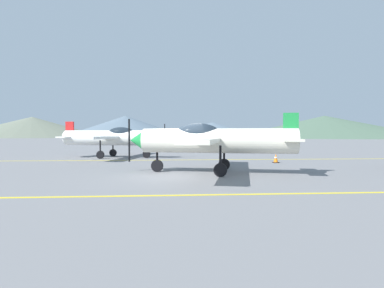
% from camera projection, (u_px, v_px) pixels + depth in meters
% --- Properties ---
extents(ground_plane, '(400.00, 400.00, 0.00)m').
position_uv_depth(ground_plane, '(176.00, 175.00, 13.68)').
color(ground_plane, slate).
extents(apron_line_near, '(80.00, 0.16, 0.01)m').
position_uv_depth(apron_line_near, '(179.00, 195.00, 9.25)').
color(apron_line_near, yellow).
rests_on(apron_line_near, ground_plane).
extents(apron_line_far, '(80.00, 0.16, 0.01)m').
position_uv_depth(apron_line_far, '(174.00, 160.00, 21.50)').
color(apron_line_far, yellow).
rests_on(apron_line_far, ground_plane).
extents(airplane_near, '(8.26, 9.38, 2.82)m').
position_uv_depth(airplane_near, '(211.00, 140.00, 14.38)').
color(airplane_near, silver).
rests_on(airplane_near, ground_plane).
extents(airplane_mid, '(8.26, 9.41, 2.82)m').
position_uv_depth(airplane_mid, '(113.00, 137.00, 23.58)').
color(airplane_mid, white).
rests_on(airplane_mid, ground_plane).
extents(traffic_cone_front, '(0.36, 0.36, 0.59)m').
position_uv_depth(traffic_cone_front, '(276.00, 158.00, 19.49)').
color(traffic_cone_front, black).
rests_on(traffic_cone_front, ground_plane).
extents(hill_left, '(67.89, 67.89, 9.88)m').
position_uv_depth(hill_left, '(32.00, 127.00, 147.04)').
color(hill_left, slate).
rests_on(hill_left, ground_plane).
extents(hill_centerleft, '(61.48, 61.48, 10.64)m').
position_uv_depth(hill_centerleft, '(126.00, 126.00, 151.73)').
color(hill_centerleft, slate).
rests_on(hill_centerleft, ground_plane).
extents(hill_centerright, '(52.27, 52.27, 6.93)m').
position_uv_depth(hill_centerright, '(212.00, 130.00, 140.77)').
color(hill_centerright, slate).
rests_on(hill_centerright, ground_plane).
extents(hill_right, '(85.79, 85.79, 9.87)m').
position_uv_depth(hill_right, '(324.00, 127.00, 137.75)').
color(hill_right, '#4C6651').
rests_on(hill_right, ground_plane).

